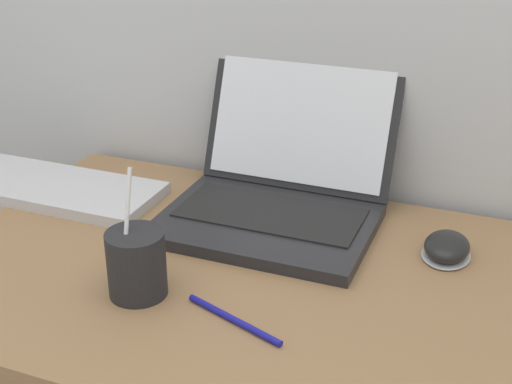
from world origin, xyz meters
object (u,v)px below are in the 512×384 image
external_keyboard (56,188)px  pen (234,320)px  computer_mouse (447,248)px  laptop (279,185)px  drink_cup (136,262)px

external_keyboard → pen: (0.45, -0.25, -0.01)m
computer_mouse → external_keyboard: bearing=-177.5°
external_keyboard → pen: external_keyboard is taller
laptop → external_keyboard: (-0.40, -0.07, -0.04)m
computer_mouse → laptop: bearing=171.6°
external_keyboard → pen: size_ratio=2.49×
drink_cup → pen: 0.16m
drink_cup → laptop: bearing=72.4°
laptop → computer_mouse: (0.28, -0.04, -0.04)m
computer_mouse → external_keyboard: computer_mouse is taller
computer_mouse → pen: size_ratio=0.62×
laptop → external_keyboard: size_ratio=0.91×
laptop → pen: laptop is taller
external_keyboard → pen: bearing=-28.5°
pen → external_keyboard: bearing=151.5°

